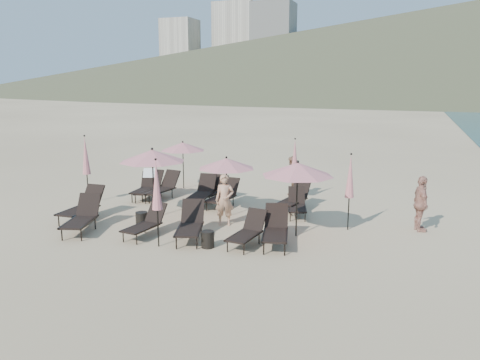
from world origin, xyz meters
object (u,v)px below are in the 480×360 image
(beachgoer_b, at_px, (292,177))
(lounger_13, at_px, (211,191))
(umbrella_closed_1, at_px, (350,177))
(beachgoer_a, at_px, (225,200))
(lounger_6, at_px, (148,186))
(lounger_9, at_px, (224,195))
(umbrella_closed_2, at_px, (86,156))
(side_table_0, at_px, (142,220))
(umbrella_closed_0, at_px, (157,186))
(umbrella_open_1, at_px, (226,163))
(lounger_7, at_px, (147,185))
(lounger_1, at_px, (82,216))
(lounger_2, at_px, (146,223))
(side_table_1, at_px, (208,239))
(lounger_3, at_px, (190,223))
(umbrella_closed_3, at_px, (295,157))
(umbrella_open_2, at_px, (298,169))
(umbrella_open_0, at_px, (152,156))
(lounger_10, at_px, (295,197))
(lounger_5, at_px, (276,228))
(lounger_8, at_px, (203,191))
(umbrella_open_3, at_px, (183,147))
(lounger_11, at_px, (297,204))
(lounger_12, at_px, (162,187))

(beachgoer_b, bearing_deg, lounger_13, -85.21)
(umbrella_closed_1, distance_m, beachgoer_a, 4.01)
(lounger_6, distance_m, beachgoer_a, 4.82)
(lounger_9, xyz_separation_m, umbrella_closed_2, (-5.11, -1.24, 1.36))
(side_table_0, bearing_deg, beachgoer_a, 25.41)
(umbrella_closed_0, relative_size, umbrella_closed_1, 1.03)
(umbrella_open_1, bearing_deg, lounger_7, 160.62)
(lounger_1, bearing_deg, umbrella_open_1, 24.19)
(lounger_2, xyz_separation_m, umbrella_closed_1, (5.59, 2.74, 1.27))
(lounger_7, relative_size, side_table_1, 3.95)
(lounger_13, xyz_separation_m, beachgoer_b, (2.74, 1.83, 0.38))
(lounger_3, height_order, lounger_7, lounger_7)
(umbrella_closed_3, height_order, beachgoer_a, umbrella_closed_3)
(lounger_2, relative_size, umbrella_open_2, 0.71)
(umbrella_closed_1, bearing_deg, lounger_13, 162.38)
(side_table_0, bearing_deg, beachgoer_b, 57.57)
(lounger_1, height_order, umbrella_open_0, umbrella_open_0)
(lounger_1, xyz_separation_m, lounger_10, (5.52, 4.81, -0.03))
(lounger_5, height_order, side_table_1, lounger_5)
(umbrella_open_2, height_order, beachgoer_a, umbrella_open_2)
(lounger_10, relative_size, umbrella_closed_0, 0.72)
(lounger_7, distance_m, side_table_1, 6.46)
(lounger_5, distance_m, beachgoer_b, 5.78)
(lounger_8, distance_m, lounger_10, 3.52)
(umbrella_closed_1, bearing_deg, umbrella_closed_0, -144.58)
(umbrella_closed_3, bearing_deg, lounger_8, -152.93)
(umbrella_closed_1, distance_m, side_table_1, 4.81)
(umbrella_open_2, height_order, side_table_0, umbrella_open_2)
(umbrella_open_0, xyz_separation_m, side_table_0, (0.21, -1.15, -1.88))
(lounger_2, relative_size, umbrella_closed_3, 0.66)
(beachgoer_b, bearing_deg, lounger_10, -11.91)
(umbrella_open_3, distance_m, beachgoer_a, 5.86)
(umbrella_closed_2, bearing_deg, lounger_1, -54.67)
(umbrella_open_2, xyz_separation_m, umbrella_open_3, (-6.18, 4.72, -0.19))
(lounger_11, relative_size, side_table_1, 3.53)
(lounger_9, height_order, umbrella_closed_1, umbrella_closed_1)
(lounger_5, height_order, umbrella_closed_2, umbrella_closed_2)
(lounger_12, xyz_separation_m, umbrella_closed_2, (-2.34, -1.54, 1.33))
(umbrella_closed_0, relative_size, beachgoer_a, 1.52)
(lounger_11, distance_m, umbrella_open_3, 6.37)
(lounger_3, xyz_separation_m, side_table_1, (0.76, -0.47, -0.25))
(umbrella_open_1, xyz_separation_m, umbrella_open_3, (-3.43, 3.50, -0.01))
(lounger_1, xyz_separation_m, lounger_3, (3.44, 0.51, -0.01))
(umbrella_open_2, xyz_separation_m, umbrella_closed_0, (-3.41, -2.25, -0.29))
(lounger_12, height_order, umbrella_open_0, umbrella_open_0)
(lounger_7, distance_m, umbrella_open_3, 2.54)
(lounger_10, bearing_deg, umbrella_closed_3, 115.42)
(lounger_2, height_order, umbrella_closed_2, umbrella_closed_2)
(lounger_3, relative_size, lounger_9, 1.09)
(lounger_11, bearing_deg, beachgoer_b, 92.14)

